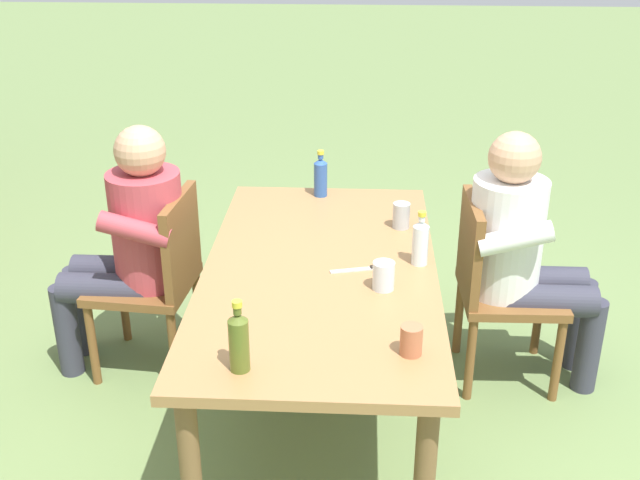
% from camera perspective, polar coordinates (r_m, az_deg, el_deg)
% --- Properties ---
extents(ground_plane, '(24.00, 24.00, 0.00)m').
position_cam_1_polar(ground_plane, '(3.45, 0.00, -12.96)').
color(ground_plane, '#6B844C').
extents(dining_table, '(1.72, 0.91, 0.73)m').
position_cam_1_polar(dining_table, '(3.09, 0.00, -3.45)').
color(dining_table, '#A37547').
rests_on(dining_table, ground_plane).
extents(chair_near_right, '(0.45, 0.45, 0.87)m').
position_cam_1_polar(chair_near_right, '(3.55, 12.60, -2.99)').
color(chair_near_right, brown).
rests_on(chair_near_right, ground_plane).
extents(chair_far_right, '(0.48, 0.48, 0.87)m').
position_cam_1_polar(chair_far_right, '(3.61, -11.71, -2.42)').
color(chair_far_right, brown).
rests_on(chair_far_right, ground_plane).
extents(person_in_white_shirt, '(0.47, 0.61, 1.18)m').
position_cam_1_polar(person_in_white_shirt, '(3.50, 14.61, -0.59)').
color(person_in_white_shirt, white).
rests_on(person_in_white_shirt, ground_plane).
extents(person_in_plaid_shirt, '(0.47, 0.61, 1.18)m').
position_cam_1_polar(person_in_plaid_shirt, '(3.57, -13.60, 0.07)').
color(person_in_plaid_shirt, '#B7424C').
rests_on(person_in_plaid_shirt, ground_plane).
extents(bottle_olive, '(0.06, 0.06, 0.24)m').
position_cam_1_polar(bottle_olive, '(2.41, -5.95, -7.31)').
color(bottle_olive, '#566623').
rests_on(bottle_olive, dining_table).
extents(bottle_blue, '(0.06, 0.06, 0.23)m').
position_cam_1_polar(bottle_blue, '(3.71, 0.04, 4.67)').
color(bottle_blue, '#2D56A3').
rests_on(bottle_blue, dining_table).
extents(bottle_clear, '(0.06, 0.06, 0.22)m').
position_cam_1_polar(bottle_clear, '(3.07, 7.35, -0.11)').
color(bottle_clear, white).
rests_on(bottle_clear, dining_table).
extents(cup_terracotta, '(0.07, 0.07, 0.10)m').
position_cam_1_polar(cup_terracotta, '(2.52, 6.68, -7.28)').
color(cup_terracotta, '#BC6B47').
rests_on(cup_terracotta, dining_table).
extents(cup_steel, '(0.07, 0.07, 0.11)m').
position_cam_1_polar(cup_steel, '(3.40, 5.96, 1.79)').
color(cup_steel, '#B2B7BC').
rests_on(cup_steel, dining_table).
extents(cup_glass, '(0.08, 0.08, 0.11)m').
position_cam_1_polar(cup_glass, '(2.89, 4.66, -2.61)').
color(cup_glass, silver).
rests_on(cup_glass, dining_table).
extents(table_knife, '(0.08, 0.24, 0.01)m').
position_cam_1_polar(table_knife, '(3.04, 3.32, -2.10)').
color(table_knife, silver).
rests_on(table_knife, dining_table).
extents(backpack_by_near_side, '(0.29, 0.21, 0.39)m').
position_cam_1_polar(backpack_by_near_side, '(4.49, -4.38, -0.62)').
color(backpack_by_near_side, maroon).
rests_on(backpack_by_near_side, ground_plane).
extents(backpack_by_far_side, '(0.33, 0.25, 0.43)m').
position_cam_1_polar(backpack_by_far_side, '(4.41, 1.70, -0.71)').
color(backpack_by_far_side, maroon).
rests_on(backpack_by_far_side, ground_plane).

